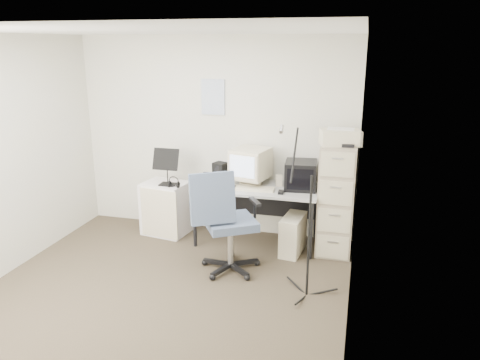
% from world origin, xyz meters
% --- Properties ---
extents(floor, '(3.60, 3.60, 0.01)m').
position_xyz_m(floor, '(0.00, 0.00, -0.01)').
color(floor, '#382F22').
rests_on(floor, ground).
extents(ceiling, '(3.60, 3.60, 0.01)m').
position_xyz_m(ceiling, '(0.00, 0.00, 2.50)').
color(ceiling, white).
rests_on(ceiling, ground).
extents(wall_back, '(3.60, 0.02, 2.50)m').
position_xyz_m(wall_back, '(0.00, 1.80, 1.25)').
color(wall_back, beige).
rests_on(wall_back, ground).
extents(wall_front, '(3.60, 0.02, 2.50)m').
position_xyz_m(wall_front, '(0.00, -1.80, 1.25)').
color(wall_front, beige).
rests_on(wall_front, ground).
extents(wall_right, '(0.02, 3.60, 2.50)m').
position_xyz_m(wall_right, '(1.80, 0.00, 1.25)').
color(wall_right, beige).
rests_on(wall_right, ground).
extents(wall_calendar, '(0.30, 0.02, 0.44)m').
position_xyz_m(wall_calendar, '(-0.02, 1.79, 1.75)').
color(wall_calendar, white).
rests_on(wall_calendar, wall_back).
extents(filing_cabinet, '(0.40, 0.60, 1.30)m').
position_xyz_m(filing_cabinet, '(1.58, 1.48, 0.65)').
color(filing_cabinet, gray).
rests_on(filing_cabinet, floor).
extents(printer, '(0.50, 0.40, 0.17)m').
position_xyz_m(printer, '(1.58, 1.45, 1.38)').
color(printer, beige).
rests_on(printer, filing_cabinet).
extents(desk, '(1.50, 0.70, 0.73)m').
position_xyz_m(desk, '(0.63, 1.45, 0.36)').
color(desk, '#989898').
rests_on(desk, floor).
extents(crt_monitor, '(0.49, 0.50, 0.45)m').
position_xyz_m(crt_monitor, '(0.53, 1.53, 0.95)').
color(crt_monitor, beige).
rests_on(crt_monitor, desk).
extents(crt_tv, '(0.40, 0.42, 0.33)m').
position_xyz_m(crt_tv, '(1.15, 1.52, 0.90)').
color(crt_tv, black).
rests_on(crt_tv, desk).
extents(desk_speaker, '(0.09, 0.09, 0.14)m').
position_xyz_m(desk_speaker, '(0.88, 1.55, 0.80)').
color(desk_speaker, beige).
rests_on(desk_speaker, desk).
extents(keyboard, '(0.48, 0.19, 0.03)m').
position_xyz_m(keyboard, '(0.63, 1.32, 0.74)').
color(keyboard, beige).
rests_on(keyboard, desk).
extents(mouse, '(0.07, 0.11, 0.03)m').
position_xyz_m(mouse, '(0.96, 1.26, 0.75)').
color(mouse, black).
rests_on(mouse, desk).
extents(radio_receiver, '(0.37, 0.29, 0.10)m').
position_xyz_m(radio_receiver, '(0.09, 1.50, 0.78)').
color(radio_receiver, black).
rests_on(radio_receiver, desk).
extents(radio_speaker, '(0.19, 0.19, 0.15)m').
position_xyz_m(radio_speaker, '(0.14, 1.53, 0.90)').
color(radio_speaker, black).
rests_on(radio_speaker, radio_receiver).
extents(papers, '(0.30, 0.34, 0.02)m').
position_xyz_m(papers, '(0.30, 1.29, 0.74)').
color(papers, white).
rests_on(papers, desk).
extents(pc_tower, '(0.27, 0.51, 0.45)m').
position_xyz_m(pc_tower, '(1.11, 1.28, 0.23)').
color(pc_tower, beige).
rests_on(pc_tower, floor).
extents(office_chair, '(0.91, 0.91, 1.15)m').
position_xyz_m(office_chair, '(0.52, 0.67, 0.57)').
color(office_chair, '#4F5B73').
rests_on(office_chair, floor).
extents(side_cart, '(0.61, 0.52, 0.68)m').
position_xyz_m(side_cart, '(-0.58, 1.47, 0.34)').
color(side_cart, white).
rests_on(side_cart, floor).
extents(music_stand, '(0.36, 0.25, 0.48)m').
position_xyz_m(music_stand, '(-0.51, 1.39, 0.92)').
color(music_stand, black).
rests_on(music_stand, side_cart).
extents(headphones, '(0.16, 0.16, 0.03)m').
position_xyz_m(headphones, '(-0.39, 1.32, 0.73)').
color(headphones, black).
rests_on(headphones, side_cart).
extents(mic_stand, '(0.03, 0.03, 1.61)m').
position_xyz_m(mic_stand, '(1.39, 0.35, 0.80)').
color(mic_stand, black).
rests_on(mic_stand, floor).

